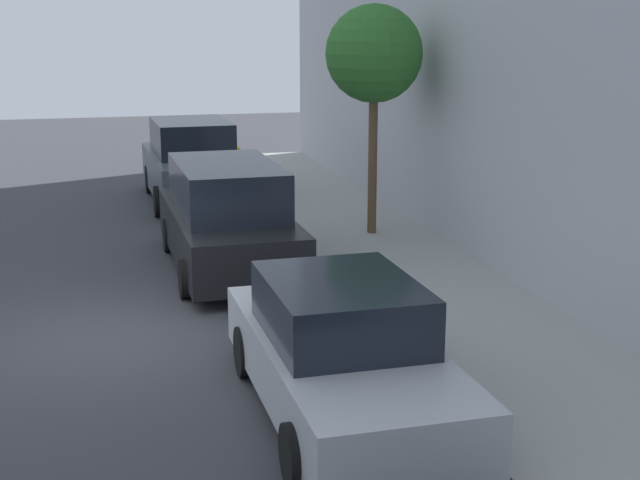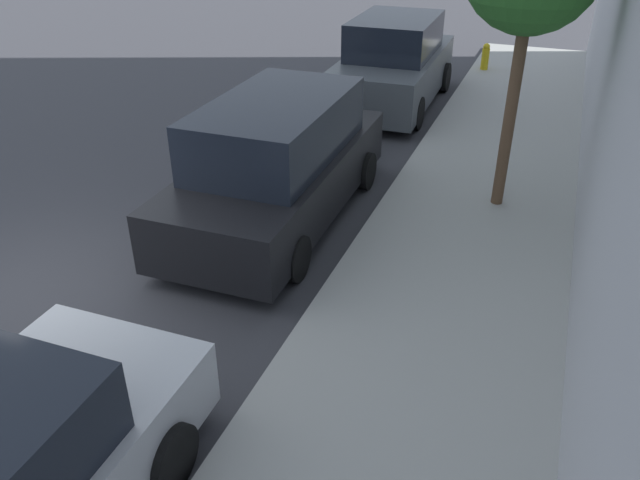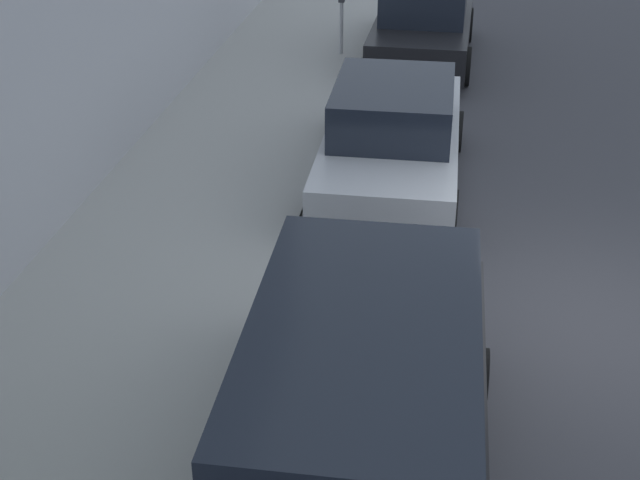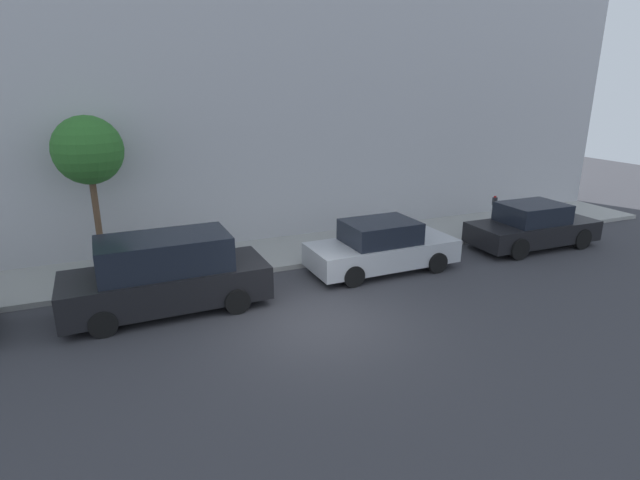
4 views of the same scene
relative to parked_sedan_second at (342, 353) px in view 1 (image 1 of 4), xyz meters
The scene contains 7 objects.
ground_plane 4.01m from the parked_sedan_second, 128.13° to the left, with size 60.00×60.00×0.00m, color #38383D.
sidewalk 4.05m from the parked_sedan_second, 50.88° to the left, with size 2.93×32.00×0.15m.
parked_sedan_second is the anchor object (origin of this frame).
parked_minivan_third 6.28m from the parked_sedan_second, 92.92° to the left, with size 2.02×4.93×1.90m.
parked_suv_fourth 12.47m from the parked_sedan_second, 91.08° to the left, with size 2.09×4.85×1.98m.
street_tree 8.72m from the parked_sedan_second, 70.07° to the left, with size 1.88×1.88×4.47m.
fire_hydrant 15.93m from the parked_sedan_second, 84.91° to the left, with size 0.20×0.20×0.69m.
Camera 1 is at (-0.10, -11.99, 4.29)m, focal length 50.00 mm.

